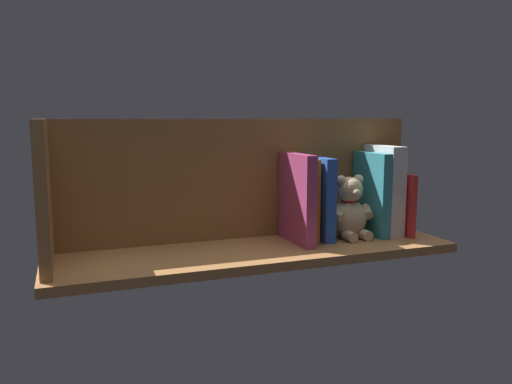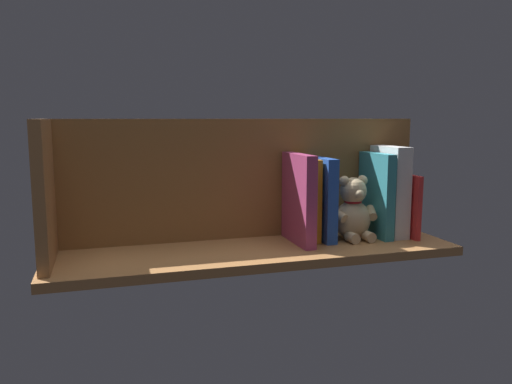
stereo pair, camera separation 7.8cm
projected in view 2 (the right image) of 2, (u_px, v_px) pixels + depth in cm
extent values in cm
cube|color=#9E6B3D|center=(256.00, 252.00, 125.37)|extent=(99.08, 28.05, 2.20)
cube|color=olive|center=(243.00, 179.00, 134.10)|extent=(99.08, 1.50, 31.44)
cube|color=#9E6B3D|center=(45.00, 193.00, 109.29)|extent=(2.40, 22.05, 31.44)
cube|color=red|center=(402.00, 204.00, 138.41)|extent=(1.39, 16.50, 16.83)
cube|color=silver|center=(389.00, 191.00, 137.85)|extent=(4.51, 14.26, 24.17)
cube|color=teal|center=(376.00, 195.00, 136.50)|extent=(2.65, 15.04, 22.45)
ellipsoid|color=#D1B284|center=(352.00, 220.00, 134.14)|extent=(9.89, 8.89, 10.18)
sphere|color=#D1B284|center=(353.00, 191.00, 133.03)|extent=(7.00, 7.00, 7.00)
sphere|color=#D1B284|center=(362.00, 180.00, 133.46)|extent=(2.70, 2.70, 2.70)
sphere|color=#D1B284|center=(344.00, 181.00, 131.83)|extent=(2.70, 2.70, 2.70)
sphere|color=beige|center=(359.00, 194.00, 130.31)|extent=(2.70, 2.70, 2.70)
cylinder|color=#D1B284|center=(371.00, 213.00, 134.19)|extent=(3.85, 5.50, 3.76)
cylinder|color=#D1B284|center=(338.00, 215.00, 131.18)|extent=(4.05, 5.53, 3.76)
cylinder|color=#D1B284|center=(368.00, 236.00, 131.32)|extent=(2.80, 3.88, 2.70)
cylinder|color=#D1B284|center=(352.00, 238.00, 129.90)|extent=(2.80, 3.88, 2.70)
torus|color=red|center=(353.00, 201.00, 133.43)|extent=(4.76, 4.76, 0.80)
cube|color=blue|center=(322.00, 199.00, 132.68)|extent=(2.92, 13.81, 21.51)
cube|color=orange|center=(307.00, 199.00, 132.65)|extent=(3.12, 11.72, 21.25)
cube|color=#B23F72|center=(299.00, 199.00, 128.92)|extent=(2.89, 17.19, 22.78)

